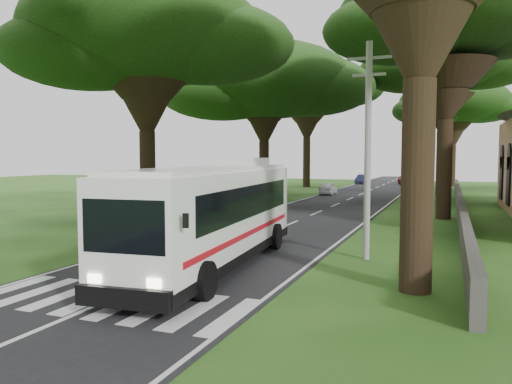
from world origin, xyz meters
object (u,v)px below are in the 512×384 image
(pole_mid, at_px, (410,152))
(distant_car_c, at_px, (407,179))
(pole_far, at_px, (423,153))
(coach_bus, at_px, (215,213))
(pole_near, at_px, (368,147))
(distant_car_b, at_px, (363,179))
(pedestrian, at_px, (138,214))
(distant_car_a, at_px, (328,188))

(pole_mid, height_order, distant_car_c, pole_mid)
(distant_car_c, bearing_deg, pole_far, 94.05)
(coach_bus, distance_m, distant_car_c, 54.62)
(pole_near, relative_size, distant_car_b, 2.05)
(pedestrian, bearing_deg, pole_far, -18.02)
(pole_mid, bearing_deg, distant_car_b, 105.18)
(pole_far, xyz_separation_m, coach_bus, (-4.70, -43.14, -2.31))
(pole_far, xyz_separation_m, distant_car_c, (-2.65, 11.43, -3.41))
(pole_far, xyz_separation_m, distant_car_b, (-8.50, 11.32, -3.51))
(coach_bus, height_order, distant_car_a, coach_bus)
(distant_car_a, xyz_separation_m, distant_car_b, (0.00, 21.09, 0.03))
(coach_bus, bearing_deg, pedestrian, 134.86)
(pole_far, height_order, distant_car_b, pole_far)
(distant_car_a, relative_size, distant_car_b, 0.93)
(pedestrian, bearing_deg, distant_car_c, -10.80)
(pole_mid, xyz_separation_m, distant_car_c, (-2.65, 31.43, -3.41))
(pole_near, xyz_separation_m, distant_car_c, (-2.65, 51.43, -3.41))
(pole_near, bearing_deg, distant_car_b, 99.40)
(pole_near, bearing_deg, pedestrian, 164.90)
(distant_car_b, bearing_deg, pole_far, -49.02)
(distant_car_a, bearing_deg, distant_car_c, -108.05)
(pole_mid, height_order, coach_bus, pole_mid)
(coach_bus, bearing_deg, distant_car_a, 91.53)
(distant_car_a, bearing_deg, coach_bus, 93.87)
(distant_car_a, xyz_separation_m, pedestrian, (-3.88, -26.90, 0.19))
(pole_near, relative_size, pole_mid, 1.00)
(pole_far, xyz_separation_m, pedestrian, (-12.38, -36.66, -3.34))
(pole_near, relative_size, distant_car_c, 1.56)
(pole_near, bearing_deg, distant_car_c, 92.95)
(distant_car_a, bearing_deg, pole_mid, 127.09)
(pole_mid, height_order, distant_car_a, pole_mid)
(pole_far, bearing_deg, pole_mid, -90.00)
(distant_car_b, bearing_deg, pole_mid, -70.74)
(pole_near, xyz_separation_m, distant_car_a, (-8.50, 30.23, -3.53))
(pole_far, distance_m, pedestrian, 38.84)
(pole_far, relative_size, pedestrian, 4.76)
(distant_car_a, distance_m, distant_car_c, 21.99)
(pole_far, distance_m, coach_bus, 43.46)
(coach_bus, relative_size, distant_car_b, 3.06)
(pole_far, distance_m, distant_car_a, 13.42)
(distant_car_a, bearing_deg, distant_car_b, -92.62)
(distant_car_b, xyz_separation_m, pedestrian, (-3.88, -47.98, 0.17))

